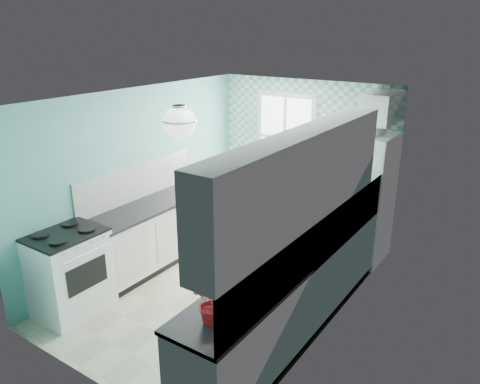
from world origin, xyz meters
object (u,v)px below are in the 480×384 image
Objects in this scene: stove at (69,271)px; potted_plant at (213,304)px; fridge at (360,197)px; microwave at (367,124)px; fruit_bowl at (243,296)px; sink at (330,228)px; ceiling_light at (180,122)px.

stove is 2.85× the size of potted_plant.
fridge is 1.07m from microwave.
fruit_bowl is (0.09, -3.19, 0.03)m from fridge.
stove is at bearing -123.69° from fridge.
microwave is (-0.09, 3.19, 1.04)m from fruit_bowl.
stove is 3.18m from sink.
stove is at bearing -149.00° from ceiling_light.
fruit_bowl is (-0.00, -1.94, 0.04)m from sink.
ceiling_light is 2.27m from sink.
fridge is 3.19m from fruit_bowl.
fruit_bowl is 0.71× the size of potted_plant.
potted_plant is at bearing -41.02° from ceiling_light.
sink is at bearing 89.89° from fruit_bowl.
potted_plant is (1.20, -1.04, -1.21)m from ceiling_light.
fridge is 4.05m from stove.
sink is at bearing 94.95° from microwave.
microwave is at bearing 55.76° from stove.
stove is 1.89× the size of sink.
sink is at bearing 89.91° from potted_plant.
fridge is at bearing 93.86° from sink.
sink is (1.20, 1.33, -1.39)m from ceiling_light.
sink is at bearing 47.84° from ceiling_light.
stove is 2.44m from fruit_bowl.
stove is 4.02× the size of fruit_bowl.
fridge reaches higher than fruit_bowl.
fruit_bowl is at bearing 92.30° from microwave.
ceiling_light is at bearing -112.00° from fridge.
potted_plant is (0.00, -0.44, 0.14)m from fruit_bowl.
stove is (-2.31, -3.31, -0.41)m from fridge.
ceiling_light is 1.40× the size of fruit_bowl.
sink is 1.10× the size of microwave.
ceiling_light reaches higher than microwave.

